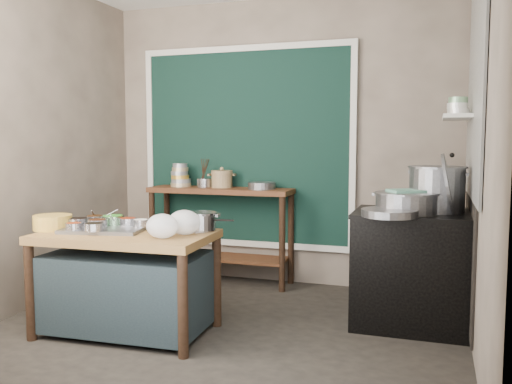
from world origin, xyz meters
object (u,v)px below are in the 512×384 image
(stove_block, at_px, (415,271))
(stock_pot, at_px, (437,189))
(saucepan, at_px, (200,221))
(steamer, at_px, (406,203))
(prep_table, at_px, (127,283))
(condiment_tray, at_px, (105,229))
(back_counter, at_px, (221,235))
(utensil_cup, at_px, (204,183))
(yellow_basin, at_px, (53,222))
(ceramic_crock, at_px, (222,180))

(stove_block, distance_m, stock_pot, 0.65)
(saucepan, height_order, steamer, steamer)
(stove_block, distance_m, saucepan, 1.68)
(saucepan, relative_size, steamer, 0.53)
(prep_table, bearing_deg, condiment_tray, 167.90)
(back_counter, relative_size, utensil_cup, 9.78)
(prep_table, xyz_separation_m, steamer, (1.93, 0.75, 0.58))
(stock_pot, bearing_deg, prep_table, -156.84)
(yellow_basin, relative_size, steamer, 0.59)
(back_counter, height_order, yellow_basin, back_counter)
(steamer, bearing_deg, condiment_tray, -161.28)
(stove_block, height_order, ceramic_crock, ceramic_crock)
(stove_block, xyz_separation_m, condiment_tray, (-2.19, -0.82, 0.34))
(yellow_basin, bearing_deg, ceramic_crock, 67.17)
(prep_table, height_order, stove_block, stove_block)
(condiment_tray, xyz_separation_m, saucepan, (0.67, 0.22, 0.06))
(back_counter, distance_m, steamer, 2.07)
(back_counter, height_order, stove_block, back_counter)
(prep_table, height_order, steamer, steamer)
(steamer, bearing_deg, stove_block, 54.64)
(prep_table, relative_size, saucepan, 4.90)
(yellow_basin, height_order, utensil_cup, utensil_cup)
(condiment_tray, bearing_deg, steamer, 18.72)
(stove_block, relative_size, ceramic_crock, 4.01)
(condiment_tray, height_order, ceramic_crock, ceramic_crock)
(saucepan, bearing_deg, stove_block, 13.24)
(stove_block, height_order, yellow_basin, yellow_basin)
(condiment_tray, bearing_deg, yellow_basin, -168.94)
(stove_block, relative_size, condiment_tray, 1.54)
(stove_block, relative_size, yellow_basin, 3.17)
(saucepan, xyz_separation_m, utensil_cup, (-0.56, 1.34, 0.17))
(back_counter, xyz_separation_m, ceramic_crock, (0.00, 0.04, 0.55))
(back_counter, distance_m, stove_block, 2.04)
(ceramic_crock, bearing_deg, yellow_basin, -112.83)
(utensil_cup, relative_size, steamer, 0.31)
(saucepan, relative_size, ceramic_crock, 1.14)
(back_counter, relative_size, steamer, 2.99)
(back_counter, distance_m, yellow_basin, 1.80)
(stove_block, xyz_separation_m, stock_pot, (0.14, 0.07, 0.63))
(condiment_tray, xyz_separation_m, ceramic_crock, (0.29, 1.59, 0.26))
(condiment_tray, height_order, steamer, steamer)
(prep_table, height_order, stock_pot, stock_pot)
(yellow_basin, bearing_deg, stock_pot, 19.36)
(condiment_tray, bearing_deg, saucepan, 17.92)
(yellow_basin, xyz_separation_m, stock_pot, (2.74, 0.96, 0.25))
(prep_table, relative_size, stove_block, 1.39)
(yellow_basin, height_order, steamer, steamer)
(yellow_basin, relative_size, saucepan, 1.11)
(condiment_tray, height_order, yellow_basin, yellow_basin)
(stock_pot, height_order, steamer, stock_pot)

